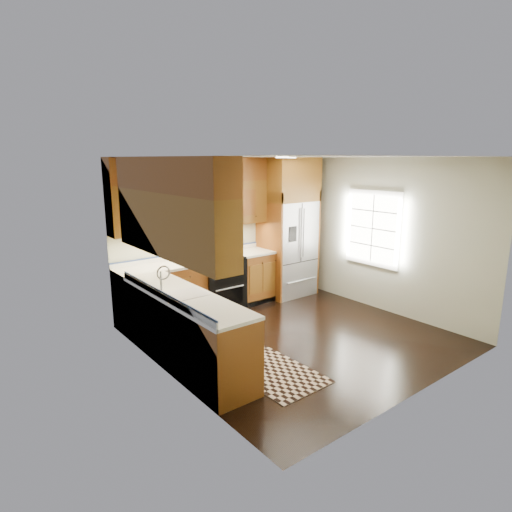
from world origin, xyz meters
TOP-DOWN VIEW (x-y plane):
  - ground at (0.00, 0.00)m, footprint 4.00×4.00m
  - wall_back at (0.00, 2.00)m, footprint 4.00×0.02m
  - wall_left at (-2.00, 0.00)m, footprint 0.02×4.00m
  - wall_right at (2.00, 0.00)m, footprint 0.02×4.00m
  - window at (1.98, 0.20)m, footprint 0.04×1.10m
  - base_cabinets at (-1.23, 0.90)m, footprint 2.85×3.00m
  - countertop at (-1.09, 1.01)m, footprint 2.86×3.01m
  - upper_cabinets at (-1.15, 1.09)m, footprint 2.85×3.00m
  - range at (-0.25, 1.67)m, footprint 0.76×0.67m
  - microwave at (-0.25, 1.80)m, footprint 0.76×0.40m
  - refrigerator at (1.30, 1.63)m, footprint 0.98×0.75m
  - sink_faucet at (-1.73, 0.23)m, footprint 0.54×0.44m
  - rug at (-0.97, -0.59)m, footprint 0.86×1.40m
  - knife_block at (-0.69, 1.77)m, footprint 0.10×0.13m
  - utensil_crock at (0.19, 1.88)m, footprint 0.16×0.16m
  - cutting_board at (0.25, 1.94)m, footprint 0.31×0.31m

SIDE VIEW (x-z plane):
  - ground at x=0.00m, z-range 0.00..0.00m
  - rug at x=-0.97m, z-range 0.00..0.01m
  - base_cabinets at x=-1.23m, z-range 0.00..0.90m
  - range at x=-0.25m, z-range 0.00..0.94m
  - countertop at x=-1.09m, z-range 0.90..0.94m
  - cutting_board at x=0.25m, z-range 0.94..0.96m
  - sink_faucet at x=-1.73m, z-range 0.81..1.18m
  - knife_block at x=-0.69m, z-range 0.92..1.17m
  - utensil_crock at x=0.19m, z-range 0.89..1.24m
  - wall_back at x=0.00m, z-range 0.00..2.60m
  - wall_left at x=-2.00m, z-range 0.00..2.60m
  - wall_right at x=2.00m, z-range 0.00..2.60m
  - refrigerator at x=1.30m, z-range 0.00..2.60m
  - window at x=1.98m, z-range 0.75..2.05m
  - microwave at x=-0.25m, z-range 1.45..1.87m
  - upper_cabinets at x=-1.15m, z-range 1.45..2.60m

